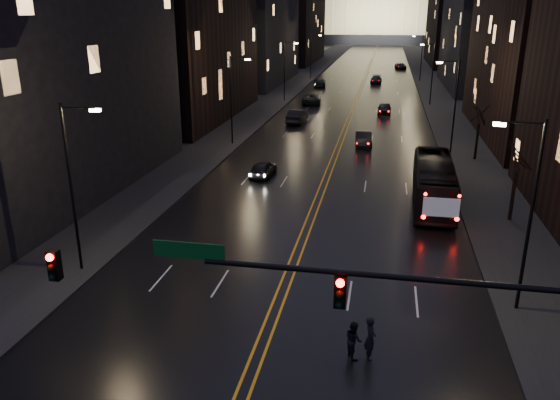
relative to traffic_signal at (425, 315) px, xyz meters
The scene contains 33 objects.
road 130.24m from the traffic_signal, 92.60° to the left, with size 20.00×320.00×0.02m, color black.
sidewalk_left 131.62m from the traffic_signal, 98.71° to the left, with size 8.00×320.00×0.16m, color black.
sidewalk_right 130.35m from the traffic_signal, 86.44° to the left, with size 8.00×320.00×0.16m, color black.
center_line 130.24m from the traffic_signal, 92.60° to the left, with size 0.62×320.00×0.01m, color orange.
building_left_near 35.26m from the traffic_signal, 140.72° to the left, with size 12.00×28.00×22.00m, color black.
building_left_mid 60.99m from the traffic_signal, 116.48° to the left, with size 12.00×30.00×28.00m, color black.
building_left_far 95.98m from the traffic_signal, 106.30° to the left, with size 12.00×34.00×20.00m, color black.
building_left_dist 142.73m from the traffic_signal, 100.88° to the left, with size 12.00×40.00×24.00m, color black.
building_right_mid 93.57m from the traffic_signal, 80.68° to the left, with size 12.00×34.00×26.00m, color black.
building_right_dist 140.94m from the traffic_signal, 83.85° to the left, with size 12.00×40.00×22.00m, color black.
capitol 250.36m from the traffic_signal, 91.35° to the left, with size 90.00×50.00×58.50m.
traffic_signal is the anchor object (origin of this frame).
streetlamp_right_near 11.14m from the traffic_signal, 63.88° to the left, with size 2.13×0.25×9.00m.
streetlamp_left_near 19.48m from the traffic_signal, 149.10° to the left, with size 2.13×0.25×9.00m.
streetlamp_right_mid 40.30m from the traffic_signal, 83.01° to the left, with size 2.13×0.25×9.00m.
streetlamp_left_mid 43.36m from the traffic_signal, 112.68° to the left, with size 2.13×0.25×9.00m.
streetlamp_right_far 70.18m from the traffic_signal, 85.99° to the left, with size 2.13×0.25×9.00m.
streetlamp_left_far 71.97m from the traffic_signal, 103.43° to the left, with size 2.13×0.25×9.00m.
streetlamp_right_dist 100.12m from the traffic_signal, 87.19° to the left, with size 2.13×0.25×9.00m.
streetlamp_left_dist 101.39m from the traffic_signal, 99.49° to the left, with size 2.13×0.25×9.00m.
tree_right_mid 23.13m from the traffic_signal, 72.13° to the left, with size 2.40×2.40×6.65m.
tree_right_far 38.67m from the traffic_signal, 79.43° to the left, with size 2.40×2.40×6.65m.
bus 25.20m from the traffic_signal, 84.68° to the left, with size 2.68×11.45×3.19m, color black.
oncoming_car_a 31.63m from the traffic_signal, 111.01° to the left, with size 1.66×4.13×1.41m, color black.
oncoming_car_b 54.45m from the traffic_signal, 102.91° to the left, with size 1.80×5.16×1.70m, color black.
oncoming_car_c 69.27m from the traffic_signal, 100.31° to the left, with size 2.68×5.80×1.61m, color black.
oncoming_car_d 89.24m from the traffic_signal, 98.74° to the left, with size 2.16×5.32×1.54m, color black.
receding_car_a 42.31m from the traffic_signal, 94.64° to the left, with size 1.57×4.49×1.48m, color black.
receding_car_b 61.49m from the traffic_signal, 91.39° to the left, with size 1.78×4.42×1.50m, color black.
receding_car_c 95.20m from the traffic_signal, 92.05° to the left, with size 2.11×5.18×1.50m, color black.
receding_car_d 125.32m from the traffic_signal, 89.20° to the left, with size 2.44×5.30×1.47m, color black.
pedestrian_a 6.68m from the traffic_signal, 106.46° to the left, with size 0.68×0.45×1.87m, color black.
pedestrian_b 6.94m from the traffic_signal, 113.07° to the left, with size 0.77×0.42×1.59m, color black.
Camera 1 is at (4.42, -13.95, 13.15)m, focal length 35.00 mm.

